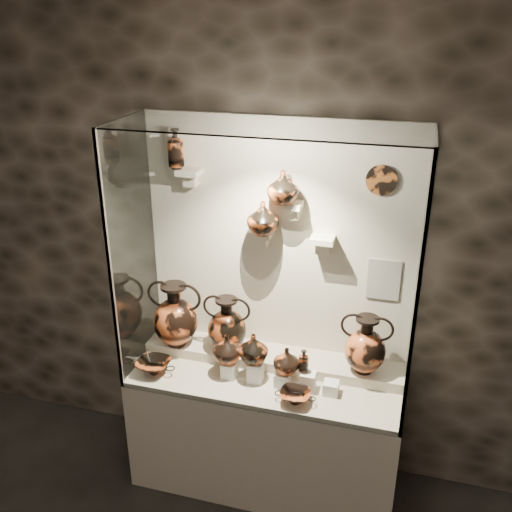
{
  "coord_description": "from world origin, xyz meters",
  "views": [
    {
      "loc": [
        0.75,
        -0.7,
        2.95
      ],
      "look_at": [
        -0.07,
        2.21,
        1.64
      ],
      "focal_mm": 40.0,
      "sensor_mm": 36.0,
      "label": 1
    }
  ],
  "objects_px": {
    "kylix_right": "(295,396)",
    "ovoid_vase_a": "(263,218)",
    "amphora_mid": "(227,324)",
    "ovoid_vase_b": "(283,187)",
    "lekythos_tall": "(176,147)",
    "jug_a": "(227,348)",
    "amphora_right": "(366,344)",
    "jug_b": "(254,348)",
    "kylix_left": "(154,365)",
    "lekythos_small": "(304,360)",
    "amphora_left": "(175,315)",
    "jug_c": "(287,360)"
  },
  "relations": [
    {
      "from": "amphora_left",
      "to": "jug_a",
      "type": "height_order",
      "value": "amphora_left"
    },
    {
      "from": "jug_a",
      "to": "kylix_left",
      "type": "distance_m",
      "value": 0.49
    },
    {
      "from": "jug_c",
      "to": "kylix_left",
      "type": "height_order",
      "value": "jug_c"
    },
    {
      "from": "amphora_left",
      "to": "ovoid_vase_b",
      "type": "relative_size",
      "value": 2.27
    },
    {
      "from": "jug_b",
      "to": "ovoid_vase_a",
      "type": "xyz_separation_m",
      "value": [
        -0.01,
        0.23,
        0.76
      ]
    },
    {
      "from": "ovoid_vase_b",
      "to": "ovoid_vase_a",
      "type": "bearing_deg",
      "value": 172.15
    },
    {
      "from": "amphora_left",
      "to": "lekythos_small",
      "type": "height_order",
      "value": "amphora_left"
    },
    {
      "from": "jug_c",
      "to": "lekythos_small",
      "type": "distance_m",
      "value": 0.11
    },
    {
      "from": "lekythos_small",
      "to": "jug_b",
      "type": "bearing_deg",
      "value": 161.66
    },
    {
      "from": "jug_a",
      "to": "lekythos_small",
      "type": "xyz_separation_m",
      "value": [
        0.48,
        -0.01,
        0.01
      ]
    },
    {
      "from": "jug_c",
      "to": "kylix_right",
      "type": "relative_size",
      "value": 0.72
    },
    {
      "from": "amphora_left",
      "to": "lekythos_small",
      "type": "distance_m",
      "value": 0.91
    },
    {
      "from": "amphora_left",
      "to": "amphora_mid",
      "type": "distance_m",
      "value": 0.35
    },
    {
      "from": "jug_a",
      "to": "ovoid_vase_b",
      "type": "xyz_separation_m",
      "value": [
        0.28,
        0.23,
        0.99
      ]
    },
    {
      "from": "amphora_mid",
      "to": "ovoid_vase_a",
      "type": "distance_m",
      "value": 0.76
    },
    {
      "from": "amphora_right",
      "to": "ovoid_vase_a",
      "type": "bearing_deg",
      "value": -166.5
    },
    {
      "from": "kylix_left",
      "to": "lekythos_small",
      "type": "bearing_deg",
      "value": 0.15
    },
    {
      "from": "jug_b",
      "to": "lekythos_small",
      "type": "distance_m",
      "value": 0.31
    },
    {
      "from": "kylix_right",
      "to": "lekythos_tall",
      "type": "xyz_separation_m",
      "value": [
        -0.86,
        0.43,
        1.32
      ]
    },
    {
      "from": "lekythos_small",
      "to": "ovoid_vase_b",
      "type": "relative_size",
      "value": 0.85
    },
    {
      "from": "amphora_left",
      "to": "jug_c",
      "type": "height_order",
      "value": "amphora_left"
    },
    {
      "from": "kylix_left",
      "to": "ovoid_vase_a",
      "type": "xyz_separation_m",
      "value": [
        0.62,
        0.34,
        0.93
      ]
    },
    {
      "from": "amphora_mid",
      "to": "kylix_left",
      "type": "bearing_deg",
      "value": -136.6
    },
    {
      "from": "kylix_right",
      "to": "ovoid_vase_b",
      "type": "height_order",
      "value": "ovoid_vase_b"
    },
    {
      "from": "jug_b",
      "to": "lekythos_small",
      "type": "xyz_separation_m",
      "value": [
        0.31,
        -0.01,
        -0.02
      ]
    },
    {
      "from": "amphora_right",
      "to": "ovoid_vase_a",
      "type": "distance_m",
      "value": 0.99
    },
    {
      "from": "jug_c",
      "to": "lekythos_small",
      "type": "bearing_deg",
      "value": -26.65
    },
    {
      "from": "jug_a",
      "to": "ovoid_vase_a",
      "type": "xyz_separation_m",
      "value": [
        0.16,
        0.23,
        0.79
      ]
    },
    {
      "from": "kylix_right",
      "to": "ovoid_vase_a",
      "type": "bearing_deg",
      "value": 115.17
    },
    {
      "from": "jug_c",
      "to": "kylix_right",
      "type": "xyz_separation_m",
      "value": [
        0.09,
        -0.16,
        -0.13
      ]
    },
    {
      "from": "kylix_left",
      "to": "amphora_mid",
      "type": "bearing_deg",
      "value": 29.3
    },
    {
      "from": "lekythos_tall",
      "to": "ovoid_vase_a",
      "type": "height_order",
      "value": "lekythos_tall"
    },
    {
      "from": "amphora_right",
      "to": "jug_a",
      "type": "bearing_deg",
      "value": -149.95
    },
    {
      "from": "ovoid_vase_b",
      "to": "jug_a",
      "type": "bearing_deg",
      "value": -149.95
    },
    {
      "from": "ovoid_vase_a",
      "to": "ovoid_vase_b",
      "type": "relative_size",
      "value": 1.04
    },
    {
      "from": "amphora_mid",
      "to": "jug_b",
      "type": "xyz_separation_m",
      "value": [
        0.23,
        -0.17,
        -0.03
      ]
    },
    {
      "from": "amphora_right",
      "to": "kylix_left",
      "type": "xyz_separation_m",
      "value": [
        -1.28,
        -0.28,
        -0.2
      ]
    },
    {
      "from": "kylix_left",
      "to": "jug_b",
      "type": "bearing_deg",
      "value": 3.77
    },
    {
      "from": "jug_c",
      "to": "ovoid_vase_a",
      "type": "bearing_deg",
      "value": 110.15
    },
    {
      "from": "kylix_left",
      "to": "ovoid_vase_a",
      "type": "relative_size",
      "value": 1.35
    },
    {
      "from": "kylix_left",
      "to": "jug_a",
      "type": "bearing_deg",
      "value": 7.29
    },
    {
      "from": "amphora_right",
      "to": "jug_b",
      "type": "distance_m",
      "value": 0.68
    },
    {
      "from": "amphora_mid",
      "to": "kylix_right",
      "type": "xyz_separation_m",
      "value": [
        0.53,
        -0.33,
        -0.21
      ]
    },
    {
      "from": "jug_c",
      "to": "kylix_left",
      "type": "bearing_deg",
      "value": 164.28
    },
    {
      "from": "kylix_right",
      "to": "lekythos_tall",
      "type": "relative_size",
      "value": 0.88
    },
    {
      "from": "amphora_right",
      "to": "kylix_right",
      "type": "bearing_deg",
      "value": -119.18
    },
    {
      "from": "amphora_mid",
      "to": "kylix_right",
      "type": "bearing_deg",
      "value": -24.01
    },
    {
      "from": "jug_a",
      "to": "ovoid_vase_b",
      "type": "relative_size",
      "value": 0.96
    },
    {
      "from": "amphora_left",
      "to": "kylix_left",
      "type": "distance_m",
      "value": 0.35
    },
    {
      "from": "amphora_right",
      "to": "jug_c",
      "type": "relative_size",
      "value": 2.24
    }
  ]
}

